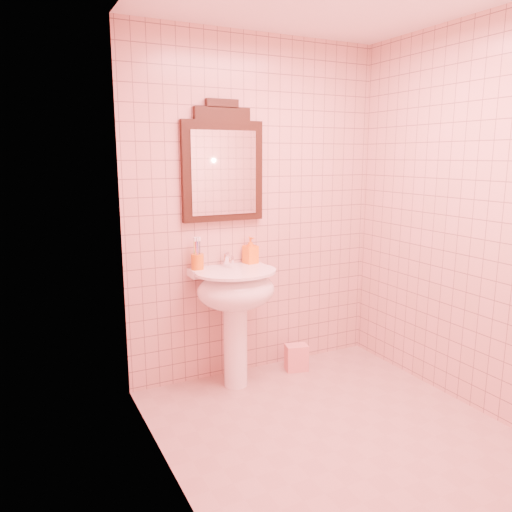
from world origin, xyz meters
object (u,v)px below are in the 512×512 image
pedestal_sink (236,298)px  mirror (223,166)px  soap_dispenser (251,250)px  towel (296,358)px  toothbrush_cup (197,261)px

pedestal_sink → mirror: size_ratio=1.03×
soap_dispenser → towel: size_ratio=0.97×
soap_dispenser → towel: soap_dispenser is taller
toothbrush_cup → towel: 1.12m
pedestal_sink → soap_dispenser: (0.19, 0.16, 0.30)m
mirror → towel: mirror is taller
toothbrush_cup → soap_dispenser: 0.42m
toothbrush_cup → soap_dispenser: toothbrush_cup is taller
pedestal_sink → towel: bearing=3.7°
pedestal_sink → mirror: bearing=90.0°
towel → toothbrush_cup: bearing=171.6°
pedestal_sink → toothbrush_cup: 0.37m
pedestal_sink → toothbrush_cup: bearing=147.1°
mirror → soap_dispenser: 0.65m
mirror → towel: size_ratio=4.09×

